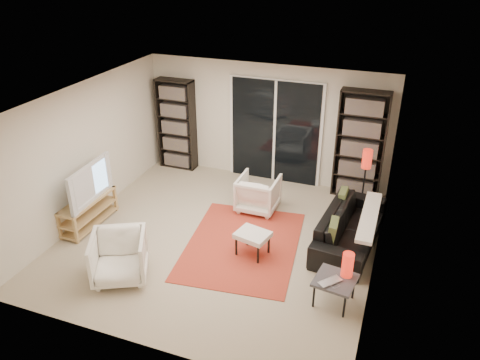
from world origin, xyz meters
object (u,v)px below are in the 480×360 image
object	(u,v)px
tv_stand	(89,211)
floor_lamp	(366,166)
bookshelf_right	(360,145)
side_table	(335,281)
armchair_front	(119,257)
sofa	(351,227)
bookshelf_left	(177,125)
armchair_back	(258,193)
ottoman	(253,236)

from	to	relation	value
tv_stand	floor_lamp	bearing A→B (deg)	25.06
bookshelf_right	side_table	distance (m)	3.32
bookshelf_right	armchair_front	world-z (taller)	bookshelf_right
bookshelf_right	sofa	distance (m)	1.87
bookshelf_left	armchair_back	xyz separation A→B (m)	(2.24, -1.19, -0.64)
armchair_front	tv_stand	bearing A→B (deg)	114.62
armchair_front	side_table	bearing A→B (deg)	-16.71
armchair_back	armchair_front	distance (m)	2.89
tv_stand	armchair_front	bearing A→B (deg)	-38.60
sofa	floor_lamp	world-z (taller)	floor_lamp
tv_stand	armchair_back	bearing A→B (deg)	30.35
armchair_front	sofa	bearing A→B (deg)	7.71
floor_lamp	bookshelf_left	bearing A→B (deg)	170.89
bookshelf_right	tv_stand	bearing A→B (deg)	-147.23
bookshelf_right	side_table	size ratio (longest dim) A/B	3.49
armchair_front	floor_lamp	size ratio (longest dim) A/B	0.63
ottoman	side_table	distance (m)	1.56
sofa	ottoman	xyz separation A→B (m)	(-1.39, -0.87, 0.04)
bookshelf_right	armchair_back	bearing A→B (deg)	-143.56
bookshelf_right	armchair_front	size ratio (longest dim) A/B	2.67
bookshelf_left	ottoman	bearing A→B (deg)	-44.53
bookshelf_left	floor_lamp	bearing A→B (deg)	-9.11
armchair_back	armchair_front	xyz separation A→B (m)	(-1.27, -2.60, 0.03)
bookshelf_right	ottoman	xyz separation A→B (m)	(-1.24, -2.57, -0.71)
sofa	floor_lamp	distance (m)	1.23
bookshelf_left	armchair_back	distance (m)	2.62
sofa	armchair_back	bearing A→B (deg)	79.28
bookshelf_left	side_table	bearing A→B (deg)	-38.90
bookshelf_right	floor_lamp	bearing A→B (deg)	-72.78
floor_lamp	side_table	bearing A→B (deg)	-90.72
sofa	floor_lamp	xyz separation A→B (m)	(0.05, 1.05, 0.64)
armchair_back	floor_lamp	world-z (taller)	floor_lamp
bookshelf_left	bookshelf_right	world-z (taller)	bookshelf_right
bookshelf_left	floor_lamp	distance (m)	4.10
side_table	floor_lamp	bearing A→B (deg)	89.28
bookshelf_right	bookshelf_left	bearing A→B (deg)	180.00
tv_stand	floor_lamp	size ratio (longest dim) A/B	0.97
armchair_back	floor_lamp	size ratio (longest dim) A/B	0.58
bookshelf_left	side_table	xyz separation A→B (m)	(4.02, -3.24, -0.62)
bookshelf_right	floor_lamp	size ratio (longest dim) A/B	1.68
bookshelf_left	armchair_back	size ratio (longest dim) A/B	2.67
tv_stand	sofa	bearing A→B (deg)	13.06
side_table	tv_stand	bearing A→B (deg)	173.14
side_table	floor_lamp	xyz separation A→B (m)	(0.03, 2.59, 0.58)
sofa	ottoman	size ratio (longest dim) A/B	3.54
armchair_back	ottoman	size ratio (longest dim) A/B	1.25
armchair_back	sofa	bearing A→B (deg)	163.78
bookshelf_right	floor_lamp	distance (m)	0.69
bookshelf_left	sofa	bearing A→B (deg)	-23.03
side_table	sofa	bearing A→B (deg)	90.56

